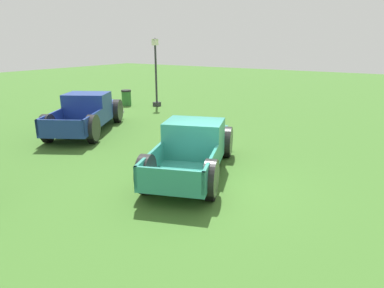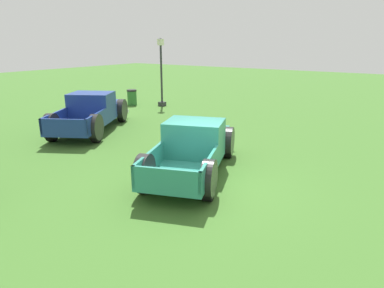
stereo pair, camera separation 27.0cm
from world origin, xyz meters
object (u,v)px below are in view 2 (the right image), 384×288
at_px(pickup_truck_behind_left, 93,112).
at_px(trash_can, 132,97).
at_px(pickup_truck_foreground, 195,146).
at_px(lamp_post_near, 161,71).

height_order(pickup_truck_behind_left, trash_can, pickup_truck_behind_left).
distance_m(pickup_truck_foreground, pickup_truck_behind_left, 6.76).
height_order(pickup_truck_behind_left, lamp_post_near, lamp_post_near).
bearing_deg(pickup_truck_foreground, trash_can, 53.28).
distance_m(pickup_truck_foreground, trash_can, 11.59).
bearing_deg(pickup_truck_behind_left, lamp_post_near, 9.57).
xyz_separation_m(pickup_truck_foreground, lamp_post_near, (7.74, 7.58, 1.36)).
bearing_deg(trash_can, pickup_truck_foreground, -126.72).
xyz_separation_m(lamp_post_near, trash_can, (-0.81, 1.71, -1.61)).
relative_size(pickup_truck_foreground, lamp_post_near, 1.33).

